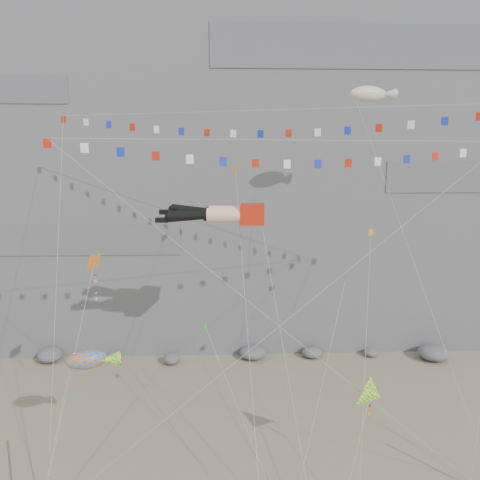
{
  "coord_description": "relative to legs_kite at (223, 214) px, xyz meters",
  "views": [
    {
      "loc": [
        -3.02,
        -27.11,
        19.72
      ],
      "look_at": [
        -1.58,
        9.0,
        13.46
      ],
      "focal_mm": 35.0,
      "sensor_mm": 36.0,
      "label": 1
    }
  ],
  "objects": [
    {
      "name": "ground",
      "position": [
        2.93,
        -5.59,
        -15.93
      ],
      "size": [
        120.0,
        120.0,
        0.0
      ],
      "primitive_type": "plane",
      "color": "#85775C",
      "rests_on": "ground"
    },
    {
      "name": "cliff",
      "position": [
        2.93,
        26.41,
        9.07
      ],
      "size": [
        80.0,
        28.0,
        50.0
      ],
      "primitive_type": "cube",
      "color": "slate",
      "rests_on": "ground"
    },
    {
      "name": "talus_boulders",
      "position": [
        2.93,
        11.41,
        -15.33
      ],
      "size": [
        60.0,
        3.0,
        1.2
      ],
      "primitive_type": null,
      "color": "slate",
      "rests_on": "ground"
    },
    {
      "name": "anchor_pole_left",
      "position": [
        -12.07,
        -8.49,
        -13.79
      ],
      "size": [
        0.12,
        0.12,
        4.27
      ],
      "primitive_type": "cylinder",
      "color": "slate",
      "rests_on": "ground"
    },
    {
      "name": "legs_kite",
      "position": [
        0.0,
        0.0,
        0.0
      ],
      "size": [
        9.4,
        15.17,
        21.01
      ],
      "rotation": [
        0.0,
        0.0,
        -0.09
      ],
      "color": "#B51C0B",
      "rests_on": "ground"
    },
    {
      "name": "flag_banner_upper",
      "position": [
        3.77,
        1.78,
        7.26
      ],
      "size": [
        33.5,
        16.51,
        29.09
      ],
      "color": "#B51C0B",
      "rests_on": "ground"
    },
    {
      "name": "flag_banner_lower",
      "position": [
        5.05,
        -3.14,
        4.94
      ],
      "size": [
        30.04,
        6.33,
        23.71
      ],
      "color": "#B51C0B",
      "rests_on": "ground"
    },
    {
      "name": "harlequin_kite",
      "position": [
        -8.24,
        -3.19,
        -2.69
      ],
      "size": [
        3.18,
        7.0,
        14.66
      ],
      "color": "red",
      "rests_on": "ground"
    },
    {
      "name": "fish_windsock",
      "position": [
        -8.21,
        -5.97,
        -8.08
      ],
      "size": [
        4.27,
        3.95,
        8.76
      ],
      "color": "#E2550B",
      "rests_on": "ground"
    },
    {
      "name": "delta_kite",
      "position": [
        8.62,
        -7.43,
        -9.88
      ],
      "size": [
        5.27,
        7.63,
        10.1
      ],
      "color": "#FFF20D",
      "rests_on": "ground"
    },
    {
      "name": "blimp_windsock",
      "position": [
        11.18,
        3.92,
        8.64
      ],
      "size": [
        7.51,
        12.42,
        27.63
      ],
      "color": "beige",
      "rests_on": "ground"
    },
    {
      "name": "small_kite_a",
      "position": [
        1.04,
        3.75,
        2.59
      ],
      "size": [
        1.59,
        16.72,
        24.78
      ],
      "color": "#E35313",
      "rests_on": "ground"
    },
    {
      "name": "small_kite_b",
      "position": [
        8.58,
        -1.16,
        -4.72
      ],
      "size": [
        5.57,
        9.61,
        15.45
      ],
      "color": "purple",
      "rests_on": "ground"
    },
    {
      "name": "small_kite_c",
      "position": [
        -1.13,
        -2.74,
        -7.56
      ],
      "size": [
        5.5,
        10.98,
        14.32
      ],
      "color": "green",
      "rests_on": "ground"
    },
    {
      "name": "small_kite_d",
      "position": [
        11.74,
        3.42,
        -2.36
      ],
      "size": [
        5.43,
        15.61,
        21.02
      ],
      "color": "gold",
      "rests_on": "ground"
    }
  ]
}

